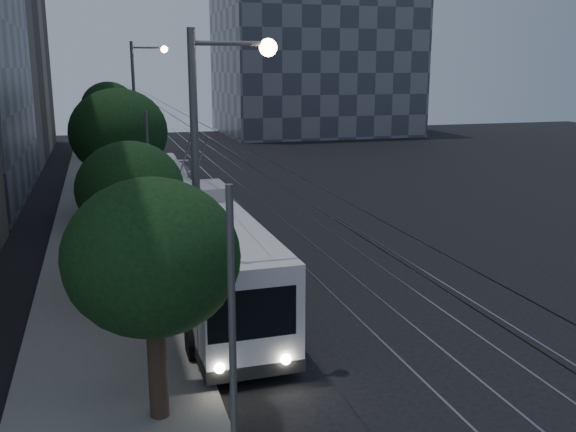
# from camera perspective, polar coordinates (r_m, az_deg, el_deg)

# --- Properties ---
(ground) EXTENTS (120.00, 120.00, 0.00)m
(ground) POSITION_cam_1_polar(r_m,az_deg,el_deg) (23.60, 3.03, -6.72)
(ground) COLOR black
(ground) RESTS_ON ground
(sidewalk) EXTENTS (5.00, 90.00, 0.15)m
(sidewalk) POSITION_cam_1_polar(r_m,az_deg,el_deg) (41.68, -16.14, 1.66)
(sidewalk) COLOR slate
(sidewalk) RESTS_ON ground
(tram_rails) EXTENTS (4.52, 90.00, 0.02)m
(tram_rails) POSITION_cam_1_polar(r_m,az_deg,el_deg) (42.86, -2.66, 2.38)
(tram_rails) COLOR gray
(tram_rails) RESTS_ON ground
(overhead_wires) EXTENTS (2.23, 90.00, 6.00)m
(overhead_wires) POSITION_cam_1_polar(r_m,az_deg,el_deg) (41.24, -12.91, 6.51)
(overhead_wires) COLOR black
(overhead_wires) RESTS_ON ground
(building_distant_right) EXTENTS (22.00, 18.00, 24.00)m
(building_distant_right) POSITION_cam_1_polar(r_m,az_deg,el_deg) (80.16, 2.27, 16.01)
(building_distant_right) COLOR #3B414B
(building_distant_right) RESTS_ON ground
(trolleybus) EXTENTS (2.80, 12.52, 5.63)m
(trolleybus) POSITION_cam_1_polar(r_m,az_deg,el_deg) (21.85, -6.90, -3.70)
(trolleybus) COLOR #BCBCBE
(trolleybus) RESTS_ON ground
(pickup_silver) EXTENTS (4.96, 6.71, 1.69)m
(pickup_silver) POSITION_cam_1_polar(r_m,az_deg,el_deg) (32.97, -9.25, 0.43)
(pickup_silver) COLOR #979A9E
(pickup_silver) RESTS_ON ground
(car_white_a) EXTENTS (2.31, 3.78, 1.20)m
(car_white_a) POSITION_cam_1_polar(r_m,az_deg,el_deg) (37.55, -11.24, 1.52)
(car_white_a) COLOR #B3B3B7
(car_white_a) RESTS_ON ground
(car_white_b) EXTENTS (2.92, 5.54, 1.53)m
(car_white_b) POSITION_cam_1_polar(r_m,az_deg,el_deg) (44.48, -10.04, 3.58)
(car_white_b) COLOR silver
(car_white_b) RESTS_ON ground
(car_white_c) EXTENTS (2.07, 4.37, 1.39)m
(car_white_c) POSITION_cam_1_polar(r_m,az_deg,el_deg) (50.67, -10.85, 4.62)
(car_white_c) COLOR white
(car_white_c) RESTS_ON ground
(car_white_d) EXTENTS (2.84, 4.57, 1.45)m
(car_white_d) POSITION_cam_1_polar(r_m,az_deg,el_deg) (56.48, -13.08, 5.41)
(car_white_d) COLOR silver
(car_white_d) RESTS_ON ground
(tree_0) EXTENTS (3.87, 3.87, 5.72)m
(tree_0) POSITION_cam_1_polar(r_m,az_deg,el_deg) (14.30, -11.98, -3.65)
(tree_0) COLOR black
(tree_0) RESTS_ON ground
(tree_1) EXTENTS (3.89, 3.89, 5.44)m
(tree_1) POSITION_cam_1_polar(r_m,az_deg,el_deg) (23.84, -13.85, 2.27)
(tree_1) COLOR black
(tree_1) RESTS_ON ground
(tree_2) EXTENTS (4.96, 4.96, 6.97)m
(tree_2) POSITION_cam_1_polar(r_m,az_deg,el_deg) (34.03, -14.82, 7.17)
(tree_2) COLOR black
(tree_2) RESTS_ON ground
(tree_3) EXTENTS (4.77, 4.77, 6.72)m
(tree_3) POSITION_cam_1_polar(r_m,az_deg,el_deg) (37.40, -14.98, 7.42)
(tree_3) COLOR black
(tree_3) RESTS_ON ground
(tree_4) EXTENTS (4.12, 4.12, 6.21)m
(tree_4) POSITION_cam_1_polar(r_m,az_deg,el_deg) (45.08, -15.26, 8.02)
(tree_4) COLOR black
(tree_4) RESTS_ON ground
(tree_5) EXTENTS (4.74, 4.74, 6.72)m
(tree_5) POSITION_cam_1_polar(r_m,az_deg,el_deg) (59.42, -15.63, 9.37)
(tree_5) COLOR black
(tree_5) RESTS_ON ground
(streetlamp_near) EXTENTS (2.19, 0.44, 8.91)m
(streetlamp_near) POSITION_cam_1_polar(r_m,az_deg,el_deg) (16.06, -6.80, 3.79)
(streetlamp_near) COLOR #57585A
(streetlamp_near) RESTS_ON ground
(streetlamp_far) EXTENTS (2.32, 0.44, 9.54)m
(streetlamp_far) POSITION_cam_1_polar(r_m,az_deg,el_deg) (42.25, -12.93, 9.79)
(streetlamp_far) COLOR #57585A
(streetlamp_far) RESTS_ON ground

